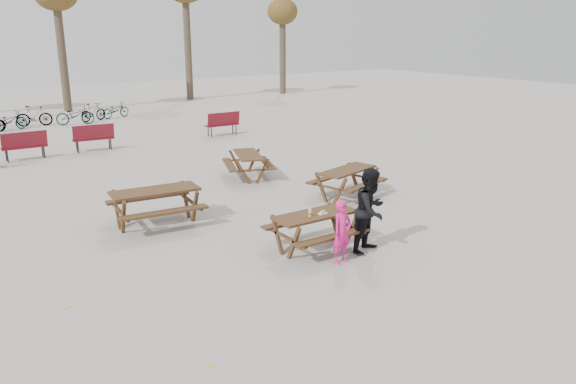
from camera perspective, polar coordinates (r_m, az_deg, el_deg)
ground at (r=11.91m, az=2.74°, el=-5.74°), size 80.00×80.00×0.00m
main_picnic_table at (r=11.71m, az=2.77°, el=-3.07°), size 1.80×1.45×0.78m
food_tray at (r=11.60m, az=3.57°, el=-2.19°), size 0.18×0.11×0.03m
bread_roll at (r=11.59m, az=3.57°, el=-1.99°), size 0.14×0.06×0.05m
soda_bottle at (r=11.44m, az=2.25°, el=-2.15°), size 0.07×0.07×0.17m
child at (r=11.04m, az=5.50°, el=-4.06°), size 0.51×0.38×1.27m
adult at (r=11.63m, az=8.42°, el=-1.84°), size 1.02×0.91×1.76m
picnic_table_east at (r=15.45m, az=6.01°, el=0.90°), size 2.14×1.89×0.79m
picnic_table_north at (r=13.51m, az=-13.25°, el=-1.53°), size 2.15×1.80×0.86m
picnic_table_far at (r=17.44m, az=-4.04°, el=2.68°), size 1.94×2.14×0.76m
park_bench_row at (r=22.23m, az=-19.87°, el=5.06°), size 11.63×1.62×1.03m
bicycle_row at (r=29.18m, az=-23.59°, el=6.98°), size 9.17×2.06×0.97m
fallen_leaves at (r=14.11m, az=-1.77°, el=-2.16°), size 11.00×11.00×0.01m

